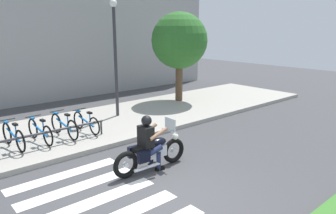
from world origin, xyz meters
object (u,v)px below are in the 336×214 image
object	(u,v)px
bicycle_3	(40,131)
rider	(149,139)
bike_rack	(33,136)
bicycle_5	(86,122)
tree_near_rack	(179,41)
bicycle_2	(13,136)
street_lamp	(115,50)
motorcycle	(151,152)
bicycle_4	(64,126)

from	to	relation	value
bicycle_3	rider	bearing A→B (deg)	-66.97
rider	bike_rack	distance (m)	3.47
bicycle_5	tree_near_rack	size ratio (longest dim) A/B	0.37
bicycle_2	bike_rack	size ratio (longest dim) A/B	0.38
bike_rack	tree_near_rack	bearing A→B (deg)	15.25
street_lamp	tree_near_rack	xyz separation A→B (m)	(3.66, 0.40, 0.21)
rider	tree_near_rack	size ratio (longest dim) A/B	0.34
street_lamp	motorcycle	bearing A→B (deg)	-112.07
motorcycle	tree_near_rack	xyz separation A→B (m)	(5.51, 4.95, 2.47)
rider	bicycle_2	distance (m)	4.14
bicycle_3	bicycle_2	bearing A→B (deg)	-179.96
bike_rack	street_lamp	distance (m)	4.64
bicycle_2	street_lamp	world-z (taller)	street_lamp
bicycle_4	tree_near_rack	world-z (taller)	tree_near_rack
bicycle_4	bike_rack	world-z (taller)	bicycle_4
bicycle_4	street_lamp	size ratio (longest dim) A/B	0.38
motorcycle	bicycle_5	world-z (taller)	motorcycle
bicycle_3	tree_near_rack	bearing A→B (deg)	11.78
bicycle_3	street_lamp	distance (m)	4.20
bicycle_2	bicycle_5	world-z (taller)	bicycle_2
rider	tree_near_rack	xyz separation A→B (m)	(5.58, 4.94, 2.09)
bike_rack	bicycle_2	bearing A→B (deg)	124.33
bicycle_4	street_lamp	xyz separation A→B (m)	(2.64, 1.07, 2.22)
bicycle_2	bicycle_4	xyz separation A→B (m)	(1.51, 0.00, 0.00)
rider	bike_rack	bearing A→B (deg)	122.43
bicycle_3	tree_near_rack	world-z (taller)	tree_near_rack
bicycle_2	tree_near_rack	world-z (taller)	tree_near_rack
tree_near_rack	motorcycle	bearing A→B (deg)	-138.06
bicycle_2	bicycle_4	distance (m)	1.51
tree_near_rack	bicycle_3	bearing A→B (deg)	-168.22
bike_rack	bicycle_5	bearing A→B (deg)	16.37
bicycle_3	tree_near_rack	xyz separation A→B (m)	(7.06, 1.47, 2.44)
rider	bicycle_2	world-z (taller)	rider
bicycle_5	bicycle_4	bearing A→B (deg)	-179.92
motorcycle	tree_near_rack	distance (m)	7.81
bicycle_5	bicycle_3	bearing A→B (deg)	-179.98
motorcycle	bicycle_5	distance (m)	3.48
rider	bicycle_2	size ratio (longest dim) A/B	0.88
motorcycle	bike_rack	size ratio (longest dim) A/B	0.49
bicycle_3	tree_near_rack	size ratio (longest dim) A/B	0.39
tree_near_rack	bicycle_2	bearing A→B (deg)	-169.32
bicycle_4	bicycle_5	xyz separation A→B (m)	(0.76, 0.00, -0.03)
bicycle_4	tree_near_rack	xyz separation A→B (m)	(6.30, 1.47, 2.42)
bicycle_5	bike_rack	distance (m)	1.97
bicycle_3	bike_rack	size ratio (longest dim) A/B	0.38
motorcycle	bicycle_3	size ratio (longest dim) A/B	1.30
bicycle_2	bicycle_3	world-z (taller)	bicycle_2
bicycle_5	tree_near_rack	bearing A→B (deg)	14.86
bicycle_3	street_lamp	bearing A→B (deg)	17.53
bicycle_5	tree_near_rack	distance (m)	6.24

